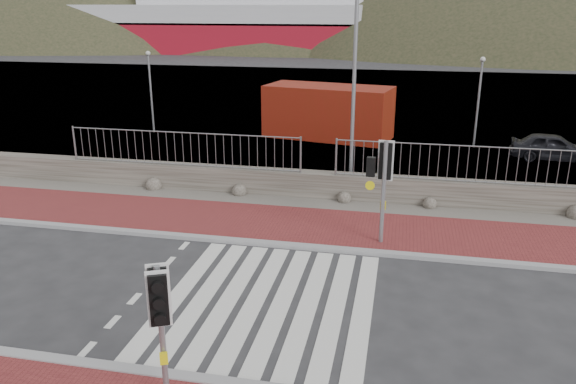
% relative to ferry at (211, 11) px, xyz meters
% --- Properties ---
extents(ground, '(220.00, 220.00, 0.00)m').
position_rel_ferry_xyz_m(ground, '(24.65, -67.90, -5.36)').
color(ground, '#28282B').
rests_on(ground, ground).
extents(sidewalk_far, '(40.00, 3.00, 0.08)m').
position_rel_ferry_xyz_m(sidewalk_far, '(24.65, -63.40, -5.32)').
color(sidewalk_far, maroon).
rests_on(sidewalk_far, ground).
extents(kerb_near, '(40.00, 0.25, 0.12)m').
position_rel_ferry_xyz_m(kerb_near, '(24.65, -70.90, -5.31)').
color(kerb_near, gray).
rests_on(kerb_near, ground).
extents(kerb_far, '(40.00, 0.25, 0.12)m').
position_rel_ferry_xyz_m(kerb_far, '(24.65, -64.90, -5.31)').
color(kerb_far, gray).
rests_on(kerb_far, ground).
extents(zebra_crossing, '(4.62, 5.60, 0.01)m').
position_rel_ferry_xyz_m(zebra_crossing, '(24.65, -67.90, -5.36)').
color(zebra_crossing, silver).
rests_on(zebra_crossing, ground).
extents(gravel_strip, '(40.00, 1.50, 0.06)m').
position_rel_ferry_xyz_m(gravel_strip, '(24.65, -61.40, -5.33)').
color(gravel_strip, '#59544C').
rests_on(gravel_strip, ground).
extents(stone_wall, '(40.00, 0.60, 0.90)m').
position_rel_ferry_xyz_m(stone_wall, '(24.65, -60.60, -4.91)').
color(stone_wall, '#48433B').
rests_on(stone_wall, ground).
extents(railing, '(18.07, 0.07, 1.22)m').
position_rel_ferry_xyz_m(railing, '(24.65, -60.75, -3.54)').
color(railing, gray).
rests_on(railing, stone_wall).
extents(quay, '(120.00, 40.00, 0.50)m').
position_rel_ferry_xyz_m(quay, '(24.65, -40.00, -5.36)').
color(quay, '#4C4C4F').
rests_on(quay, ground).
extents(water, '(220.00, 50.00, 0.05)m').
position_rel_ferry_xyz_m(water, '(24.65, -5.00, -5.36)').
color(water, '#3F4C54').
rests_on(water, ground).
extents(ferry, '(50.00, 16.00, 20.00)m').
position_rel_ferry_xyz_m(ferry, '(0.00, 0.00, 0.00)').
color(ferry, maroon).
rests_on(ferry, ground).
extents(hills_backdrop, '(254.00, 90.00, 100.00)m').
position_rel_ferry_xyz_m(hills_backdrop, '(31.40, 20.00, -28.42)').
color(hills_backdrop, '#262D1B').
rests_on(hills_backdrop, ground).
extents(traffic_signal_near, '(0.42, 0.35, 2.54)m').
position_rel_ferry_xyz_m(traffic_signal_near, '(23.79, -71.52, -3.54)').
color(traffic_signal_near, gray).
rests_on(traffic_signal_near, ground).
extents(traffic_signal_far, '(0.70, 0.27, 2.95)m').
position_rel_ferry_xyz_m(traffic_signal_far, '(26.92, -64.17, -3.23)').
color(traffic_signal_far, gray).
rests_on(traffic_signal_far, ground).
extents(streetlight, '(1.53, 0.73, 7.53)m').
position_rel_ferry_xyz_m(streetlight, '(25.79, -59.75, -1.12)').
color(streetlight, gray).
rests_on(streetlight, ground).
extents(shipping_container, '(6.49, 3.71, 2.54)m').
position_rel_ferry_xyz_m(shipping_container, '(23.69, -51.35, -4.09)').
color(shipping_container, maroon).
rests_on(shipping_container, ground).
extents(car_a, '(3.53, 1.73, 1.16)m').
position_rel_ferry_xyz_m(car_a, '(33.66, -53.76, -4.78)').
color(car_a, black).
rests_on(car_a, ground).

